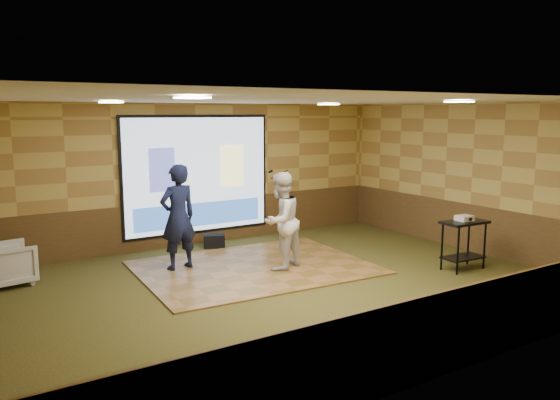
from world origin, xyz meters
TOP-DOWN VIEW (x-y plane):
  - ground at (0.00, 0.00)m, footprint 9.00×9.00m
  - room_shell at (0.00, 0.00)m, footprint 9.04×7.04m
  - wainscot_back at (0.00, 3.48)m, footprint 9.00×0.04m
  - wainscot_front at (0.00, -3.48)m, footprint 9.00×0.04m
  - wainscot_right at (4.48, 0.00)m, footprint 0.04×7.00m
  - projector_screen at (0.00, 3.44)m, footprint 3.32×0.06m
  - downlight_nw at (-2.20, 1.80)m, footprint 0.32×0.32m
  - downlight_ne at (2.20, 1.80)m, footprint 0.32×0.32m
  - downlight_sw at (-2.20, -1.50)m, footprint 0.32×0.32m
  - downlight_se at (2.20, -1.50)m, footprint 0.32×0.32m
  - dance_floor at (0.08, 1.17)m, footprint 4.22×3.31m
  - player_left at (-1.12, 1.78)m, footprint 0.74×0.54m
  - player_right at (0.43, 0.83)m, footprint 1.04×0.94m
  - av_table at (3.23, -0.90)m, footprint 0.85×0.45m
  - projector at (3.25, -0.87)m, footprint 0.29×0.24m
  - mic_stand at (1.85, 2.89)m, footprint 0.62×0.25m
  - banquet_chair at (-3.82, 2.46)m, footprint 0.88×0.86m
  - duffel_bag at (0.13, 2.98)m, footprint 0.52×0.45m

SIDE VIEW (x-z plane):
  - ground at x=0.00m, z-range 0.00..0.00m
  - dance_floor at x=0.08m, z-range 0.00..0.03m
  - duffel_bag at x=0.13m, z-range 0.00..0.27m
  - banquet_chair at x=-3.82m, z-range 0.00..0.70m
  - wainscot_back at x=0.00m, z-range 0.00..0.95m
  - wainscot_front at x=0.00m, z-range 0.00..0.95m
  - wainscot_right at x=4.48m, z-range 0.00..0.95m
  - mic_stand at x=1.85m, z-range -0.29..1.28m
  - av_table at x=3.23m, z-range 0.16..1.06m
  - player_right at x=0.43m, z-range 0.03..1.77m
  - projector at x=3.25m, z-range 0.89..0.98m
  - player_left at x=-1.12m, z-range 0.03..1.91m
  - projector_screen at x=0.00m, z-range 0.21..2.73m
  - room_shell at x=0.00m, z-range 0.58..3.60m
  - downlight_nw at x=-2.20m, z-range 2.96..2.98m
  - downlight_ne at x=2.20m, z-range 2.96..2.98m
  - downlight_sw at x=-2.20m, z-range 2.96..2.98m
  - downlight_se at x=2.20m, z-range 2.96..2.98m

